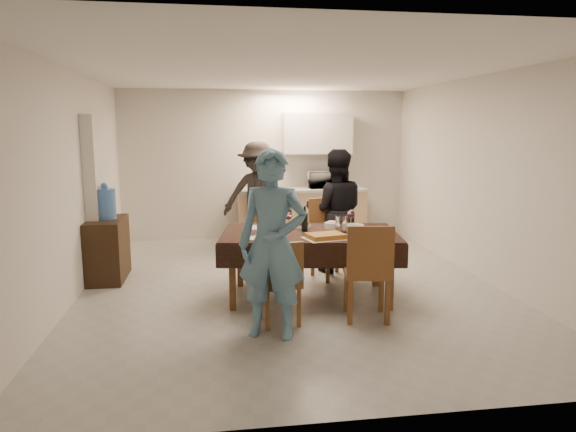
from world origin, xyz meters
The scene contains 33 objects.
floor centered at (0.00, 0.00, 0.00)m, with size 5.00×6.00×0.02m, color #9D9D99.
ceiling centered at (0.00, 0.00, 2.60)m, with size 5.00×6.00×0.02m, color white.
wall_back centered at (0.00, 3.00, 1.30)m, with size 5.00×0.02×2.60m, color silver.
wall_front centered at (0.00, -3.00, 1.30)m, with size 5.00×0.02×2.60m, color silver.
wall_left centered at (-2.50, 0.00, 1.30)m, with size 0.02×6.00×2.60m, color silver.
wall_right centered at (2.50, 0.00, 1.30)m, with size 0.02×6.00×2.60m, color silver.
stub_partition centered at (-2.42, 1.20, 1.05)m, with size 0.15×1.40×2.10m, color beige.
kitchen_base_cabinet centered at (0.60, 2.68, 0.43)m, with size 2.20×0.60×0.86m, color tan.
kitchen_worktop centered at (0.60, 2.68, 0.89)m, with size 2.24×0.64×0.05m, color #A4A49F.
upper_cabinet centered at (0.90, 2.82, 1.85)m, with size 1.20×0.34×0.70m, color silver.
dining_table centered at (0.15, -0.44, 0.73)m, with size 2.11×1.42×0.77m.
chair_near_left centered at (-0.30, -1.27, 0.53)m, with size 0.44×0.44×0.47m.
chair_near_right centered at (0.60, -1.28, 0.61)m, with size 0.52×0.52×0.54m.
chair_far_left centered at (-0.30, 0.23, 0.53)m, with size 0.50×0.51×0.46m.
chair_far_right centered at (0.60, 0.21, 0.63)m, with size 0.59×0.61×0.56m.
console centered at (-2.28, 0.66, 0.40)m, with size 0.43×0.85×0.79m, color black.
water_jug centered at (-2.28, 0.66, 0.99)m, with size 0.26×0.26×0.39m, color #497AC5.
wine_bottle centered at (0.10, -0.39, 0.91)m, with size 0.07×0.07×0.29m, color black, non-canonical shape.
water_pitcher centered at (0.50, -0.49, 0.86)m, with size 0.12×0.12×0.19m, color white.
savoury_tart centered at (0.25, -0.82, 0.80)m, with size 0.44×0.33×0.06m, color #AC7D32.
salad_bowl centered at (0.45, -0.26, 0.80)m, with size 0.18×0.18×0.07m, color white.
mushroom_dish centered at (0.10, -0.16, 0.79)m, with size 0.20×0.20×0.04m, color white.
wine_glass_a centered at (-0.40, -0.69, 0.86)m, with size 0.09×0.09×0.19m, color white, non-canonical shape.
wine_glass_b centered at (0.70, -0.19, 0.87)m, with size 0.09×0.09×0.21m, color white, non-canonical shape.
wine_glass_c centered at (-0.05, -0.14, 0.86)m, with size 0.08×0.08×0.19m, color white, non-canonical shape.
plate_near_left centered at (-0.45, -0.74, 0.78)m, with size 0.27×0.27×0.02m, color white.
plate_near_right centered at (0.75, -0.74, 0.77)m, with size 0.24×0.24×0.01m, color white.
plate_far_left centered at (-0.45, -0.14, 0.78)m, with size 0.28×0.28×0.02m, color white.
plate_far_right centered at (0.75, -0.14, 0.77)m, with size 0.25×0.25×0.01m, color white.
microwave centered at (0.99, 2.68, 1.05)m, with size 0.51×0.35×0.28m, color silver.
person_near centered at (-0.40, -1.49, 0.88)m, with size 0.64×0.42×1.75m, color #5885A5.
person_far centered at (0.70, 0.61, 0.83)m, with size 0.81×0.63×1.66m, color black.
person_kitchen centered at (-0.20, 2.23, 0.86)m, with size 1.12×0.64×1.73m, color black.
Camera 1 is at (-0.92, -6.05, 1.91)m, focal length 32.00 mm.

